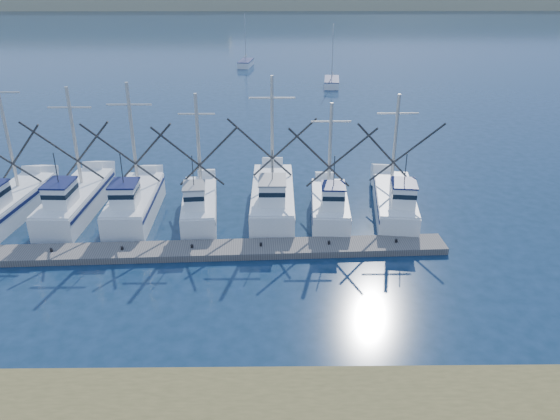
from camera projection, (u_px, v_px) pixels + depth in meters
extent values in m
plane|color=#0C2236|center=(358.00, 323.00, 25.69)|extent=(500.00, 500.00, 0.00)
cube|color=#68615D|center=(192.00, 251.00, 31.71)|extent=(29.77, 3.32, 0.40)
cube|color=white|center=(12.00, 206.00, 36.23)|extent=(3.25, 8.35, 1.50)
cylinder|color=#B7B2A8|center=(6.00, 130.00, 35.51)|extent=(0.22, 0.22, 8.11)
cube|color=white|center=(76.00, 203.00, 36.54)|extent=(2.90, 8.86, 1.56)
cube|color=white|center=(61.00, 195.00, 33.87)|extent=(1.57, 2.19, 1.50)
cylinder|color=#B7B2A8|center=(74.00, 137.00, 36.20)|extent=(0.22, 0.22, 6.67)
cube|color=white|center=(135.00, 206.00, 36.10)|extent=(2.73, 7.76, 1.61)
cube|color=white|center=(125.00, 195.00, 33.65)|extent=(1.55, 1.90, 1.50)
cylinder|color=#B7B2A8|center=(133.00, 137.00, 35.50)|extent=(0.22, 0.22, 7.04)
cube|color=white|center=(200.00, 208.00, 35.91)|extent=(2.79, 7.34, 1.50)
cube|color=white|center=(195.00, 198.00, 33.62)|extent=(1.39, 1.86, 1.50)
cylinder|color=#B7B2A8|center=(198.00, 144.00, 35.36)|extent=(0.22, 0.22, 6.53)
cube|color=white|center=(273.00, 200.00, 36.85)|extent=(2.82, 9.22, 1.65)
cube|color=white|center=(272.00, 192.00, 34.06)|extent=(1.61, 2.25, 1.50)
cylinder|color=#B7B2A8|center=(272.00, 130.00, 36.45)|extent=(0.22, 0.22, 7.22)
cube|color=white|center=(329.00, 209.00, 35.72)|extent=(2.66, 6.68, 1.51)
cube|color=white|center=(333.00, 198.00, 33.57)|extent=(1.42, 1.67, 1.50)
cylinder|color=#B7B2A8|center=(330.00, 149.00, 35.19)|extent=(0.22, 0.22, 6.01)
cube|color=white|center=(394.00, 204.00, 36.44)|extent=(3.42, 8.28, 1.52)
cube|color=white|center=(403.00, 195.00, 33.94)|extent=(1.65, 2.12, 1.50)
cylinder|color=#B7B2A8|center=(395.00, 142.00, 36.06)|extent=(0.22, 0.22, 6.32)
cube|color=white|center=(332.00, 83.00, 74.67)|extent=(2.44, 5.59, 0.90)
cylinder|color=#B7B2A8|center=(333.00, 52.00, 73.27)|extent=(0.12, 0.12, 7.20)
cube|color=white|center=(246.00, 64.00, 88.77)|extent=(2.49, 5.32, 0.90)
cylinder|color=#B7B2A8|center=(245.00, 37.00, 87.36)|extent=(0.12, 0.12, 7.20)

